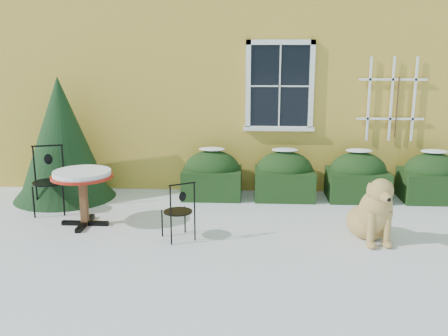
# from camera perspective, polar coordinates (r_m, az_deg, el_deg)

# --- Properties ---
(ground) EXTENTS (80.00, 80.00, 0.00)m
(ground) POSITION_cam_1_polar(r_m,az_deg,el_deg) (6.70, -0.47, -9.47)
(ground) COLOR white
(ground) RESTS_ON ground
(house) EXTENTS (12.40, 8.40, 6.40)m
(house) POSITION_cam_1_polar(r_m,az_deg,el_deg) (13.20, 1.48, 15.90)
(house) COLOR #EBBC44
(house) RESTS_ON ground
(hedge_row) EXTENTS (4.95, 0.80, 0.91)m
(hedge_row) POSITION_cam_1_polar(r_m,az_deg,el_deg) (9.08, 11.00, -0.97)
(hedge_row) COLOR black
(hedge_row) RESTS_ON ground
(evergreen_shrub) EXTENTS (1.79, 1.79, 2.17)m
(evergreen_shrub) POSITION_cam_1_polar(r_m,az_deg,el_deg) (9.32, -17.99, 1.95)
(evergreen_shrub) COLOR black
(evergreen_shrub) RESTS_ON ground
(bistro_table) EXTENTS (0.92, 0.92, 0.85)m
(bistro_table) POSITION_cam_1_polar(r_m,az_deg,el_deg) (7.74, -15.88, -1.33)
(bistro_table) COLOR black
(bistro_table) RESTS_ON ground
(patio_chair_near) EXTENTS (0.51, 0.51, 0.85)m
(patio_chair_near) POSITION_cam_1_polar(r_m,az_deg,el_deg) (6.99, -5.17, -4.85)
(patio_chair_near) COLOR black
(patio_chair_near) RESTS_ON ground
(patio_chair_far) EXTENTS (0.61, 0.60, 1.09)m
(patio_chair_far) POSITION_cam_1_polar(r_m,az_deg,el_deg) (8.63, -19.40, -1.26)
(patio_chair_far) COLOR black
(patio_chair_far) RESTS_ON ground
(dog) EXTENTS (0.70, 1.09, 0.97)m
(dog) POSITION_cam_1_polar(r_m,az_deg,el_deg) (7.23, 16.69, -5.05)
(dog) COLOR tan
(dog) RESTS_ON ground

